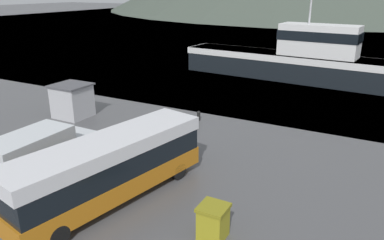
# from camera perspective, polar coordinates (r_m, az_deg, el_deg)

# --- Properties ---
(water_surface) EXTENTS (240.00, 240.00, 0.00)m
(water_surface) POSITION_cam_1_polar(r_m,az_deg,el_deg) (146.36, 25.81, 13.88)
(water_surface) COLOR slate
(water_surface) RESTS_ON ground
(tour_bus) EXTENTS (4.44, 10.44, 3.11)m
(tour_bus) POSITION_cam_1_polar(r_m,az_deg,el_deg) (18.00, -12.34, -6.85)
(tour_bus) COLOR #B26614
(tour_bus) RESTS_ON ground
(delivery_van) EXTENTS (2.22, 6.29, 2.59)m
(delivery_van) POSITION_cam_1_polar(r_m,az_deg,el_deg) (21.46, -22.15, -4.64)
(delivery_van) COLOR silver
(delivery_van) RESTS_ON ground
(fishing_boat) EXTENTS (25.36, 6.36, 10.25)m
(fishing_boat) POSITION_cam_1_polar(r_m,az_deg,el_deg) (42.82, 15.91, 8.86)
(fishing_boat) COLOR black
(fishing_boat) RESTS_ON water_surface
(storage_bin) EXTENTS (1.14, 1.14, 1.46)m
(storage_bin) POSITION_cam_1_polar(r_m,az_deg,el_deg) (15.60, 3.23, -15.17)
(storage_bin) COLOR olive
(storage_bin) RESTS_ON ground
(dock_kiosk) EXTENTS (2.71, 2.58, 2.60)m
(dock_kiosk) POSITION_cam_1_polar(r_m,az_deg,el_deg) (30.67, -17.78, 2.85)
(dock_kiosk) COLOR #B2B2B7
(dock_kiosk) RESTS_ON ground
(mooring_bollard) EXTENTS (0.29, 0.29, 0.76)m
(mooring_bollard) POSITION_cam_1_polar(r_m,az_deg,el_deg) (28.60, 1.02, 0.73)
(mooring_bollard) COLOR black
(mooring_bollard) RESTS_ON ground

